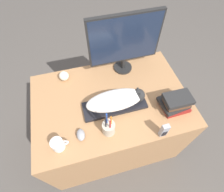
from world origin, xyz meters
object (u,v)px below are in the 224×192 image
object	(u,v)px
keyboard	(115,105)
coffee_mug	(58,144)
phone	(164,131)
computer_mouse	(81,135)
cat	(118,100)
monitor	(125,41)
baseball	(64,76)
book_stack	(176,102)
pen_cup	(109,128)

from	to	relation	value
keyboard	coffee_mug	xyz separation A→B (m)	(-0.41, -0.19, 0.03)
keyboard	phone	xyz separation A→B (m)	(0.24, -0.29, 0.05)
coffee_mug	computer_mouse	bearing A→B (deg)	13.52
cat	computer_mouse	distance (m)	0.33
coffee_mug	phone	size ratio (longest dim) A/B	0.84
monitor	baseball	xyz separation A→B (m)	(-0.48, 0.01, -0.24)
computer_mouse	book_stack	world-z (taller)	book_stack
monitor	computer_mouse	bearing A→B (deg)	-131.16
monitor	phone	distance (m)	0.67
phone	coffee_mug	bearing A→B (deg)	171.76
coffee_mug	book_stack	world-z (taller)	book_stack
computer_mouse	book_stack	bearing A→B (deg)	3.85
computer_mouse	coffee_mug	world-z (taller)	coffee_mug
pen_cup	book_stack	bearing A→B (deg)	6.87
baseball	cat	bearing A→B (deg)	-46.28
monitor	pen_cup	bearing A→B (deg)	-116.53
keyboard	cat	size ratio (longest dim) A/B	1.08
pen_cup	baseball	bearing A→B (deg)	113.35
keyboard	phone	world-z (taller)	phone
monitor	keyboard	bearing A→B (deg)	-116.15
keyboard	pen_cup	world-z (taller)	pen_cup
book_stack	cat	bearing A→B (deg)	163.55
coffee_mug	baseball	world-z (taller)	coffee_mug
monitor	computer_mouse	world-z (taller)	monitor
cat	phone	xyz separation A→B (m)	(0.22, -0.29, -0.02)
computer_mouse	phone	bearing A→B (deg)	-14.11
keyboard	pen_cup	xyz separation A→B (m)	(-0.09, -0.17, 0.04)
book_stack	computer_mouse	bearing A→B (deg)	-176.15
computer_mouse	pen_cup	world-z (taller)	pen_cup
computer_mouse	baseball	world-z (taller)	baseball
phone	keyboard	bearing A→B (deg)	129.66
computer_mouse	baseball	xyz separation A→B (m)	(-0.05, 0.51, 0.02)
coffee_mug	keyboard	bearing A→B (deg)	25.19
monitor	pen_cup	xyz separation A→B (m)	(-0.26, -0.51, -0.22)
cat	computer_mouse	xyz separation A→B (m)	(-0.29, -0.16, -0.06)
keyboard	book_stack	size ratio (longest dim) A/B	2.21
book_stack	coffee_mug	bearing A→B (deg)	-174.45
coffee_mug	monitor	bearing A→B (deg)	42.75
baseball	pen_cup	bearing A→B (deg)	-66.65
pen_cup	cat	bearing A→B (deg)	57.75
coffee_mug	baseball	size ratio (longest dim) A/B	1.38
coffee_mug	pen_cup	xyz separation A→B (m)	(0.32, 0.02, 0.01)
phone	book_stack	world-z (taller)	same
keyboard	computer_mouse	world-z (taller)	computer_mouse
monitor	baseball	distance (m)	0.54
book_stack	keyboard	bearing A→B (deg)	164.32
cat	computer_mouse	world-z (taller)	cat
keyboard	computer_mouse	distance (m)	0.31
coffee_mug	pen_cup	bearing A→B (deg)	3.50
monitor	phone	xyz separation A→B (m)	(0.07, -0.63, -0.22)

